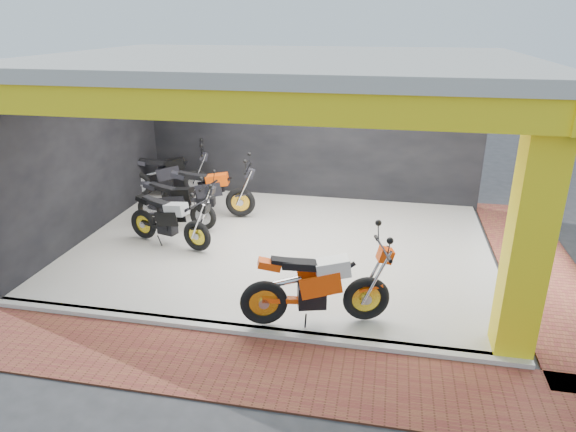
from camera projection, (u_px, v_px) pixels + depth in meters
The scene contains 16 objects.
ground at pixel (258, 298), 8.43m from camera, with size 80.00×80.00×0.00m, color #2D2D30.
showroom_floor at pixel (283, 246), 10.24m from camera, with size 8.00×6.00×0.10m, color white.
showroom_ceiling at pixel (282, 61), 8.96m from camera, with size 8.40×6.40×0.20m, color beige.
back_wall at pixel (309, 130), 12.46m from camera, with size 8.20×0.20×3.50m, color black.
left_wall at pixel (85, 153), 10.38m from camera, with size 0.20×6.20×3.50m, color black.
corner_column at pixel (530, 236), 6.42m from camera, with size 0.50×0.50×3.50m, color yellow.
header_beam_front at pixel (232, 105), 6.33m from camera, with size 8.40×0.30×0.40m, color yellow.
header_beam_right at pixel (523, 84), 8.33m from camera, with size 0.30×6.40×0.40m, color yellow.
floor_kerb at pixel (240, 330), 7.48m from camera, with size 8.00×0.20×0.10m, color white.
paver_front at pixel (224, 365), 6.78m from camera, with size 9.00×1.40×0.03m, color brown.
paver_right at pixel (540, 269), 9.37m from camera, with size 1.40×7.00×0.03m, color brown.
moto_hero at pixel (367, 278), 7.38m from camera, with size 2.31×0.86×1.41m, color #EB4409, non-canonical shape.
moto_row_a at pixel (196, 221), 9.66m from camera, with size 2.04×0.75×1.24m, color black, non-canonical shape.
moto_row_b at pixel (202, 203), 10.64m from camera, with size 2.01×0.74×1.23m, color black, non-canonical shape.
moto_row_c at pixel (240, 188), 11.34m from camera, with size 2.24×0.83×1.37m, color black, non-canonical shape.
moto_row_d at pixel (196, 170), 12.77m from camera, with size 2.18×0.81×1.33m, color black, non-canonical shape.
Camera 1 is at (1.94, -7.13, 4.30)m, focal length 32.00 mm.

